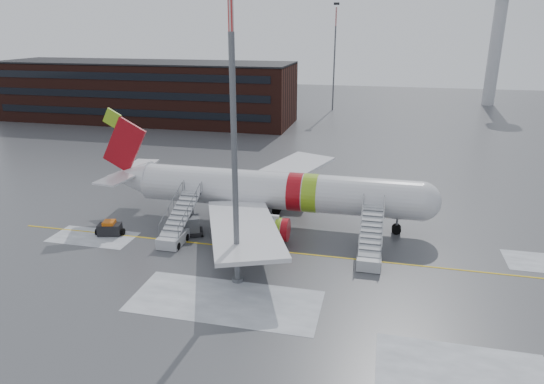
% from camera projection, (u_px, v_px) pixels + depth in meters
% --- Properties ---
extents(ground, '(260.00, 260.00, 0.00)m').
position_uv_depth(ground, '(324.00, 251.00, 43.60)').
color(ground, '#494C4F').
rests_on(ground, ground).
extents(airliner, '(35.03, 32.97, 11.18)m').
position_uv_depth(airliner, '(267.00, 191.00, 49.04)').
color(airliner, silver).
rests_on(airliner, ground).
extents(airstair_fwd, '(2.05, 7.70, 3.48)m').
position_uv_depth(airstair_fwd, '(370.00, 249.00, 41.49)').
color(airstair_fwd, '#ACAFB3').
rests_on(airstair_fwd, ground).
extents(airstair_aft, '(2.05, 7.70, 3.48)m').
position_uv_depth(airstair_aft, '(176.00, 230.00, 45.34)').
color(airstair_aft, '#B2B4BA').
rests_on(airstair_aft, ground).
extents(pushback_tug, '(2.82, 2.33, 1.49)m').
position_uv_depth(pushback_tug, '(264.00, 235.00, 45.26)').
color(pushback_tug, black).
rests_on(pushback_tug, ground).
extents(uld_container, '(2.77, 2.46, 1.87)m').
position_uv_depth(uld_container, '(191.00, 226.00, 46.73)').
color(uld_container, black).
rests_on(uld_container, ground).
extents(baggage_tractor, '(2.89, 1.75, 1.44)m').
position_uv_depth(baggage_tractor, '(110.00, 229.00, 46.81)').
color(baggage_tractor, black).
rests_on(baggage_tractor, ground).
extents(light_mast_near, '(1.20, 1.20, 23.80)m').
position_uv_depth(light_mast_near, '(234.00, 127.00, 34.46)').
color(light_mast_near, '#595B60').
rests_on(light_mast_near, ground).
extents(terminal_building, '(62.00, 16.11, 12.30)m').
position_uv_depth(terminal_building, '(146.00, 91.00, 101.91)').
color(terminal_building, '#3F1E16').
rests_on(terminal_building, ground).
extents(control_tower, '(6.40, 6.40, 30.00)m').
position_uv_depth(control_tower, '(498.00, 28.00, 118.58)').
color(control_tower, '#B2B5BA').
rests_on(control_tower, ground).
extents(light_mast_far_n, '(1.20, 1.20, 24.25)m').
position_uv_depth(light_mast_far_n, '(335.00, 50.00, 112.68)').
color(light_mast_far_n, '#595B60').
rests_on(light_mast_far_n, ground).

